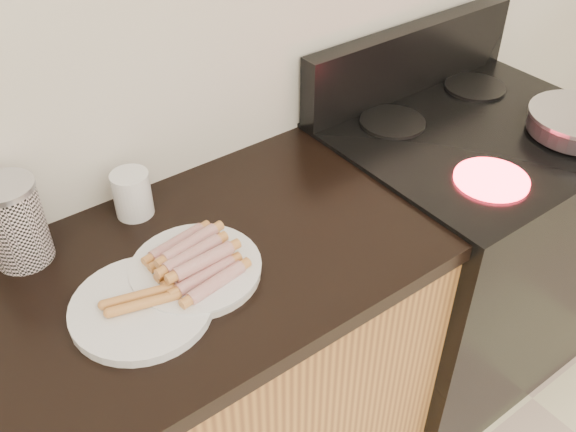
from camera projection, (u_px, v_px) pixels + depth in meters
wall_back at (146, 19)px, 1.33m from camera, size 4.00×0.04×2.60m
stove at (455, 255)px, 2.02m from camera, size 0.76×0.65×0.91m
stove_panel at (411, 59)px, 1.85m from camera, size 0.76×0.06×0.20m
burner_near_left at (491, 179)px, 1.54m from camera, size 0.18×0.18×0.01m
burner_near_right at (575, 135)px, 1.70m from camera, size 0.18×0.18×0.01m
burner_far_left at (393, 122)px, 1.76m from camera, size 0.18×0.18×0.01m
burner_far_right at (475, 87)px, 1.91m from camera, size 0.18×0.18×0.01m
main_plate at (196, 270)px, 1.30m from camera, size 0.26×0.26×0.02m
side_plate at (142, 307)px, 1.22m from camera, size 0.31×0.31×0.02m
hotdog_pile at (195, 259)px, 1.29m from camera, size 0.13×0.19×0.05m
plain_sausages at (140, 300)px, 1.21m from camera, size 0.13×0.08×0.02m
canister at (15, 223)px, 1.29m from camera, size 0.12×0.12×0.19m
mug at (132, 194)px, 1.43m from camera, size 0.11×0.11×0.11m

